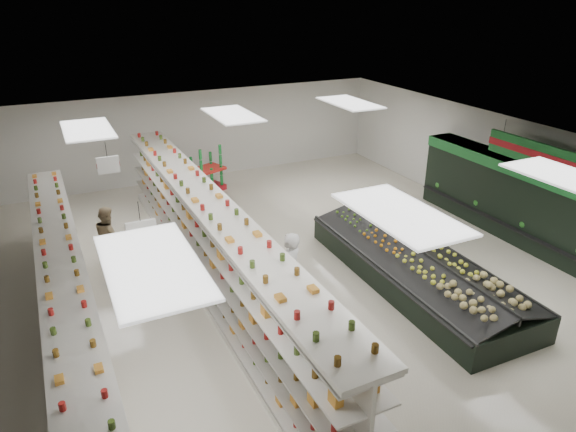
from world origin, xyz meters
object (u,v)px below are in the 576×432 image
shopper_background (109,236)px  gondola_left (69,305)px  gondola_center (211,248)px  soda_endcap (207,171)px  produce_island (415,266)px  shopper_main (289,273)px

shopper_background → gondola_left: bearing=150.2°
gondola_center → shopper_background: bearing=132.4°
gondola_left → soda_endcap: (4.95, 7.08, -0.16)m
gondola_left → shopper_background: (1.15, 3.03, -0.09)m
produce_island → shopper_main: shopper_main is taller
shopper_main → shopper_background: size_ratio=1.19×
gondola_center → soda_endcap: gondola_center is taller
soda_endcap → shopper_main: size_ratio=0.79×
gondola_left → soda_endcap: 8.64m
gondola_center → shopper_background: 2.93m
gondola_left → gondola_center: gondola_center is taller
shopper_main → shopper_background: (-3.20, 3.86, -0.15)m
gondola_left → soda_endcap: gondola_left is taller
gondola_left → gondola_center: size_ratio=0.86×
gondola_center → shopper_background: size_ratio=8.10×
gondola_center → produce_island: (4.45, -1.90, -0.59)m
produce_island → shopper_background: (-6.45, 4.04, 0.37)m
soda_endcap → shopper_main: (-0.60, -7.91, 0.22)m
shopper_background → shopper_main: bearing=-149.3°
shopper_main → shopper_background: bearing=-80.1°
shopper_main → shopper_background: 5.01m
shopper_main → shopper_background: shopper_main is taller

